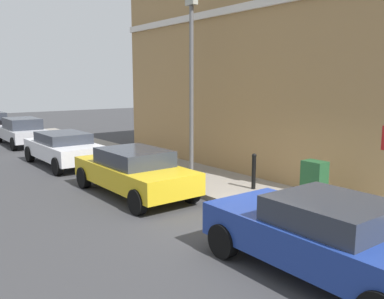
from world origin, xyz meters
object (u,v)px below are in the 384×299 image
Objects in this scene: car_white at (64,148)px; car_silver at (22,131)px; utility_cabinet at (314,186)px; lamppost at (191,79)px; car_yellow at (134,171)px; bollard_near_cabinet at (254,170)px; car_blue at (324,235)px.

car_silver reaches higher than car_white.
lamppost reaches higher than utility_cabinet.
car_yellow reaches higher than bollard_near_cabinet.
car_blue is 5.05m from bollard_near_cabinet.
car_blue reaches higher than utility_cabinet.
car_yellow reaches higher than utility_cabinet.
lamppost reaches higher than car_blue.
car_white is (0.02, 11.62, -0.01)m from car_blue.
bollard_near_cabinet is (0.10, 2.10, 0.02)m from utility_cabinet.
car_white is 3.70× the size of utility_cabinet.
utility_cabinet is at bearing -169.59° from car_silver.
car_yellow is at bearing -179.92° from car_white.
lamppost is (0.15, 5.07, 2.62)m from utility_cabinet.
car_white is 9.88m from utility_cabinet.
lamppost is at bearing 89.06° from bollard_near_cabinet.
utility_cabinet is at bearing -164.30° from car_white.
car_white is at bearing 179.65° from car_silver.
bollard_near_cabinet is (2.80, 4.21, -0.00)m from car_blue.
car_silver is 0.79× the size of lamppost.
car_blue is 3.42m from utility_cabinet.
car_yellow is 1.02× the size of car_white.
car_silver reaches higher than car_yellow.
car_yellow is 0.96× the size of car_silver.
bollard_near_cabinet is at bearing 87.27° from utility_cabinet.
bollard_near_cabinet is at bearing -90.94° from lamppost.
car_white reaches higher than bollard_near_cabinet.
car_yellow is 5.38m from car_white.
car_yellow is 4.92m from utility_cabinet.
car_yellow is (0.03, 6.25, -0.00)m from car_blue.
lamppost is (0.05, 2.97, 2.60)m from bollard_near_cabinet.
car_silver reaches higher than car_blue.
car_blue is 0.95× the size of car_yellow.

